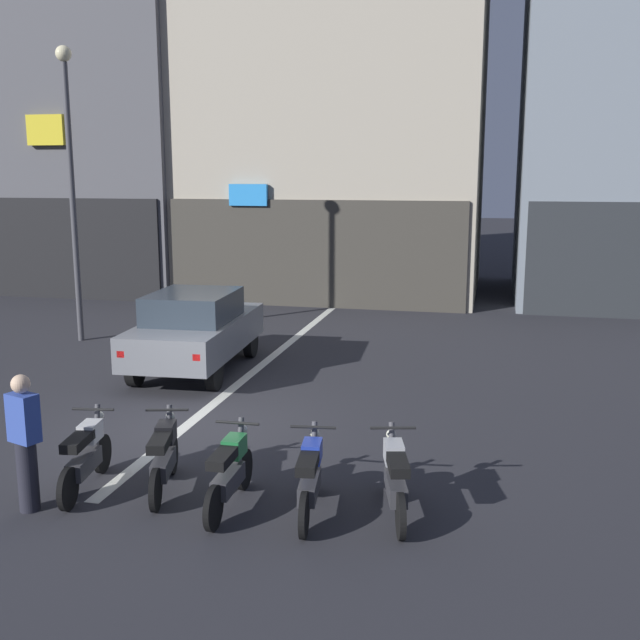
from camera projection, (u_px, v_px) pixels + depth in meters
name	position (u px, v px, depth m)	size (l,w,h in m)	color
ground_plane	(189.00, 424.00, 11.97)	(120.00, 120.00, 0.00)	#2B2B30
lane_centre_line	(289.00, 343.00, 17.70)	(0.20, 18.00, 0.01)	silver
building_corner_left	(90.00, 27.00, 26.71)	(9.10, 8.73, 18.28)	#56565B
building_mid_block	(342.00, 52.00, 24.87)	(9.40, 8.20, 15.89)	#B2A893
car_grey_crossing_near	(196.00, 328.00, 15.04)	(2.00, 4.20, 1.64)	black
street_lamp	(71.00, 166.00, 17.23)	(0.36, 0.36, 6.78)	#47474C
motorcycle_white_row_leftmost	(86.00, 455.00, 9.42)	(0.55, 1.66, 0.98)	black
motorcycle_black_row_left_mid	(164.00, 456.00, 9.39)	(0.60, 1.64, 0.98)	black
motorcycle_green_row_centre	(230.00, 471.00, 8.90)	(0.55, 1.67, 0.98)	black
motorcycle_blue_row_right_mid	(310.00, 477.00, 8.73)	(0.55, 1.67, 0.98)	black
motorcycle_silver_row_rightmost	(395.00, 478.00, 8.71)	(0.59, 1.64, 0.98)	black
person_by_motorcycles	(25.00, 442.00, 8.75)	(0.41, 0.32, 1.67)	#23232D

